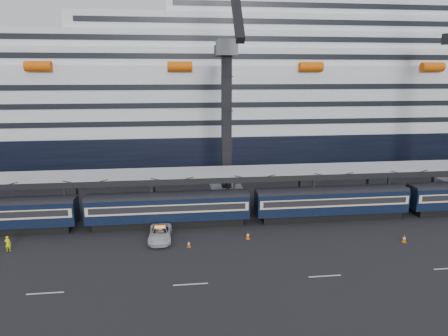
{
  "coord_description": "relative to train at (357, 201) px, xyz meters",
  "views": [
    {
      "loc": [
        -26.85,
        -35.21,
        17.67
      ],
      "look_at": [
        -21.42,
        10.0,
        6.88
      ],
      "focal_mm": 32.0,
      "sensor_mm": 36.0,
      "label": 1
    }
  ],
  "objects": [
    {
      "name": "ground",
      "position": [
        4.65,
        -10.0,
        -2.2
      ],
      "size": [
        260.0,
        260.0,
        0.0
      ],
      "primitive_type": "plane",
      "color": "black",
      "rests_on": "ground"
    },
    {
      "name": "canopy",
      "position": [
        4.65,
        4.0,
        3.05
      ],
      "size": [
        130.0,
        6.25,
        5.53
      ],
      "color": "#A1A4AA",
      "rests_on": "ground"
    },
    {
      "name": "traffic_cone_c",
      "position": [
        -14.74,
        -5.01,
        -1.79
      ],
      "size": [
        0.42,
        0.42,
        0.83
      ],
      "color": "#E05307",
      "rests_on": "ground"
    },
    {
      "name": "crane_dark_near",
      "position": [
        -15.35,
        8.59,
        9.73
      ],
      "size": [
        4.5,
        17.75,
        35.08
      ],
      "color": "#505358",
      "rests_on": "ground"
    },
    {
      "name": "traffic_cone_d",
      "position": [
        1.8,
        -7.88,
        -1.78
      ],
      "size": [
        0.43,
        0.43,
        0.86
      ],
      "color": "#E05307",
      "rests_on": "ground"
    },
    {
      "name": "train",
      "position": [
        0.0,
        0.0,
        0.0
      ],
      "size": [
        133.05,
        3.0,
        4.05
      ],
      "color": "black",
      "rests_on": "ground"
    },
    {
      "name": "cruise_ship",
      "position": [
        3.57,
        35.99,
        10.14
      ],
      "size": [
        214.09,
        28.84,
        34.0
      ],
      "color": "black",
      "rests_on": "ground"
    },
    {
      "name": "pickup_truck",
      "position": [
        -24.27,
        -4.16,
        -1.48
      ],
      "size": [
        2.48,
        5.23,
        1.44
      ],
      "primitive_type": "imported",
      "rotation": [
        0.0,
        0.0,
        -0.02
      ],
      "color": "silver",
      "rests_on": "ground"
    },
    {
      "name": "traffic_cone_b",
      "position": [
        -21.24,
        -6.34,
        -1.84
      ],
      "size": [
        0.36,
        0.36,
        0.72
      ],
      "color": "#E05307",
      "rests_on": "ground"
    },
    {
      "name": "worker",
      "position": [
        -39.57,
        -5.15,
        -1.38
      ],
      "size": [
        0.62,
        0.42,
        1.64
      ],
      "primitive_type": "imported",
      "rotation": [
        0.0,
        0.0,
        3.19
      ],
      "color": "#EEF20C",
      "rests_on": "ground"
    }
  ]
}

